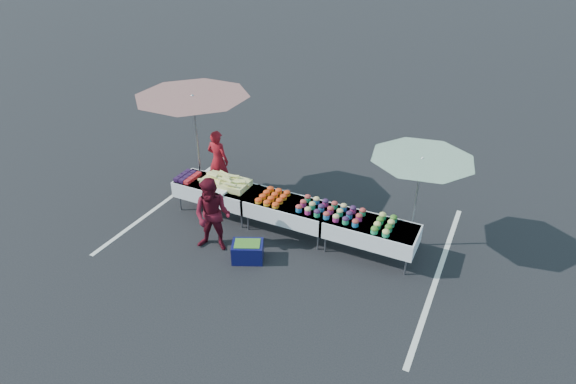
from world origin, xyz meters
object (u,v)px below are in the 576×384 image
at_px(customer, 213,215).
at_px(storage_bin, 248,251).
at_px(table_right, 370,231).
at_px(umbrella_right, 421,166).
at_px(table_center, 288,209).
at_px(vendor, 218,160).
at_px(table_left, 216,190).
at_px(umbrella_left, 193,105).

relative_size(customer, storage_bin, 2.16).
height_order(table_right, umbrella_right, umbrella_right).
bearing_deg(customer, storage_bin, -15.36).
xyz_separation_m(table_center, customer, (-1.09, -1.17, 0.21)).
bearing_deg(customer, vendor, 108.08).
xyz_separation_m(vendor, umbrella_right, (4.85, -0.31, 1.07)).
xyz_separation_m(table_left, storage_bin, (1.50, -1.21, -0.38)).
relative_size(table_center, umbrella_left, 0.56).
distance_m(customer, storage_bin, 0.99).
bearing_deg(table_right, umbrella_left, 174.69).
relative_size(table_left, umbrella_left, 0.56).
relative_size(table_right, customer, 1.17).
relative_size(table_left, umbrella_right, 0.78).
height_order(table_left, table_right, same).
bearing_deg(table_right, customer, -158.02).
distance_m(table_center, storage_bin, 1.30).
bearing_deg(table_center, table_right, 0.00).
bearing_deg(umbrella_right, customer, -152.68).
distance_m(table_left, umbrella_right, 4.50).
bearing_deg(umbrella_left, customer, -48.14).
distance_m(table_right, vendor, 4.30).
bearing_deg(umbrella_left, table_right, -5.31).
bearing_deg(customer, table_right, 9.30).
distance_m(vendor, storage_bin, 3.07).
xyz_separation_m(table_center, umbrella_right, (2.47, 0.67, 1.26)).
relative_size(table_center, customer, 1.17).
relative_size(vendor, umbrella_left, 0.46).
height_order(table_left, storage_bin, table_left).
relative_size(table_center, storage_bin, 2.52).
bearing_deg(table_center, vendor, 157.47).
xyz_separation_m(vendor, customer, (1.28, -2.15, 0.03)).
xyz_separation_m(table_center, table_right, (1.80, 0.00, 0.00)).
xyz_separation_m(table_center, storage_bin, (-0.30, -1.21, -0.38)).
bearing_deg(umbrella_right, vendor, 176.31).
xyz_separation_m(table_left, table_center, (1.80, 0.00, 0.00)).
relative_size(customer, umbrella_right, 0.67).
xyz_separation_m(table_left, table_right, (3.60, 0.00, 0.00)).
distance_m(table_center, umbrella_left, 3.09).
relative_size(table_center, vendor, 1.21).
xyz_separation_m(table_left, umbrella_left, (-0.70, 0.40, 1.76)).
xyz_separation_m(table_right, vendor, (-4.18, 0.99, 0.19)).
bearing_deg(umbrella_left, vendor, 78.17).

